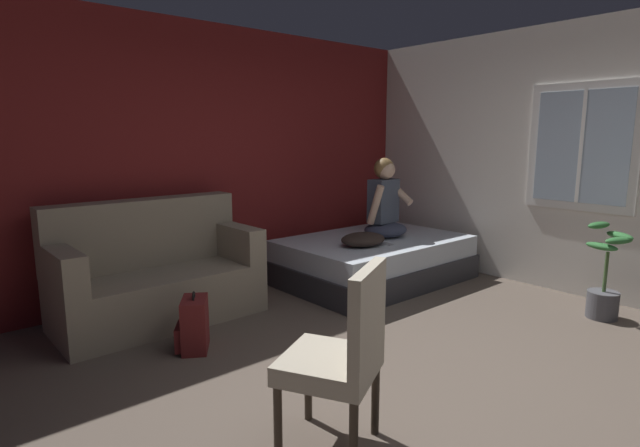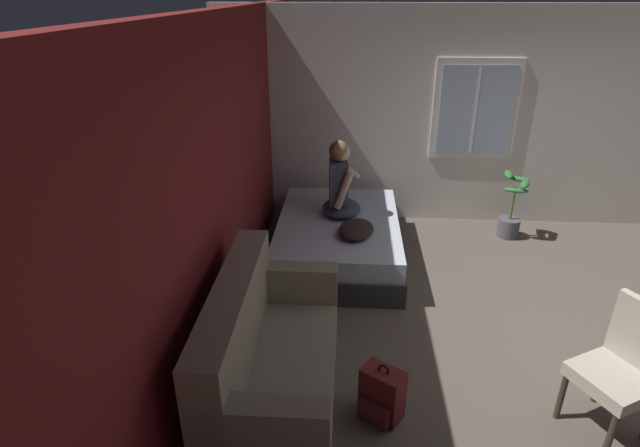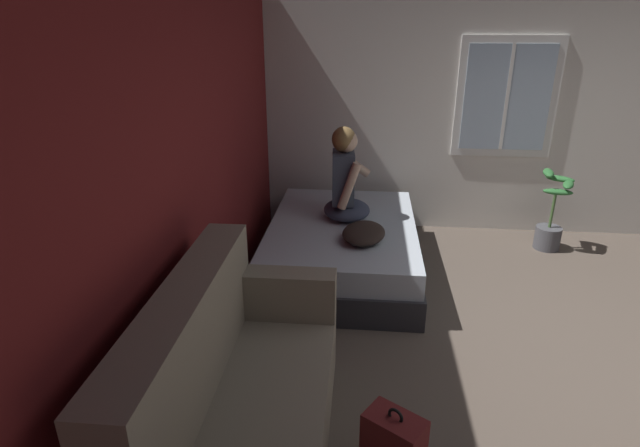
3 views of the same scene
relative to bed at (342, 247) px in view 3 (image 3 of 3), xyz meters
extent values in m
plane|color=brown|center=(-1.45, -2.04, -0.24)|extent=(40.00, 40.00, 0.00)
cube|color=maroon|center=(-1.45, 1.00, 1.11)|extent=(10.26, 0.16, 2.70)
cube|color=silver|center=(1.27, -2.04, 1.11)|extent=(0.16, 7.32, 2.70)
cube|color=white|center=(1.17, -1.64, 1.25)|extent=(0.02, 1.04, 1.24)
cube|color=#9EB2C6|center=(1.16, -1.64, 1.25)|extent=(0.01, 0.88, 1.08)
cube|color=white|center=(1.16, -1.64, 1.25)|extent=(0.01, 0.04, 1.08)
cube|color=#2D2D33|center=(0.00, 0.00, -0.11)|extent=(2.02, 1.39, 0.26)
cube|color=silver|center=(0.00, 0.00, 0.13)|extent=(1.96, 1.35, 0.22)
cube|color=gray|center=(-2.30, 0.36, -0.02)|extent=(1.71, 0.81, 0.44)
cube|color=gray|center=(-2.31, 0.66, 0.50)|extent=(1.70, 0.25, 0.60)
cube|color=gray|center=(-1.54, 0.36, 0.36)|extent=(0.19, 0.80, 0.32)
ellipsoid|color=#383D51|center=(0.16, -0.03, 0.32)|extent=(0.55, 0.48, 0.16)
cube|color=#3F4756|center=(0.15, 0.01, 0.64)|extent=(0.34, 0.22, 0.48)
cylinder|color=#DBB293|center=(-0.04, -0.05, 0.62)|extent=(0.10, 0.22, 0.44)
cylinder|color=#DBB293|center=(0.33, -0.06, 0.74)|extent=(0.11, 0.38, 0.29)
sphere|color=#DBB293|center=(0.16, -0.01, 0.99)|extent=(0.21, 0.21, 0.21)
ellipsoid|color=olive|center=(0.15, 0.01, 1.00)|extent=(0.24, 0.24, 0.23)
torus|color=black|center=(-2.36, -0.39, 0.18)|extent=(0.06, 0.08, 0.09)
ellipsoid|color=#2D231E|center=(-0.37, -0.20, 0.31)|extent=(0.54, 0.45, 0.14)
cube|color=#B7B7BC|center=(-0.13, -0.31, 0.25)|extent=(0.07, 0.14, 0.01)
cylinder|color=#4C4C51|center=(0.69, -2.13, -0.12)|extent=(0.26, 0.26, 0.24)
cylinder|color=#426033|center=(0.69, -2.13, 0.18)|extent=(0.03, 0.03, 0.36)
ellipsoid|color=#2D6B33|center=(0.59, -2.11, 0.42)|extent=(0.15, 0.29, 0.06)
ellipsoid|color=#2D6B33|center=(0.78, -2.18, 0.50)|extent=(0.22, 0.29, 0.06)
ellipsoid|color=#2D6B33|center=(0.71, -2.03, 0.58)|extent=(0.29, 0.15, 0.06)
ellipsoid|color=#2D6B33|center=(0.65, -2.22, 0.48)|extent=(0.30, 0.21, 0.06)
camera|label=1|loc=(-3.95, -3.70, 1.36)|focal=28.00mm
camera|label=2|loc=(-5.11, -0.12, 2.59)|focal=28.00mm
camera|label=3|loc=(-4.31, -0.21, 2.00)|focal=28.00mm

